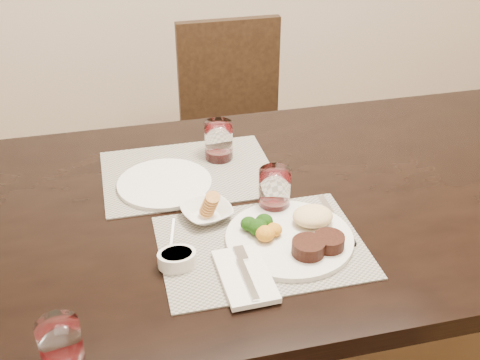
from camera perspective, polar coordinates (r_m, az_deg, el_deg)
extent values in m
cube|color=black|center=(1.59, 7.19, -1.88)|extent=(2.00, 1.00, 0.05)
cube|color=black|center=(2.44, -0.02, 3.09)|extent=(0.42, 0.42, 0.04)
cube|color=black|center=(2.38, -3.23, -4.20)|extent=(0.04, 0.04, 0.41)
cube|color=black|center=(2.45, 5.06, -3.03)|extent=(0.04, 0.04, 0.41)
cube|color=black|center=(2.68, -4.68, 0.21)|extent=(0.04, 0.04, 0.41)
cube|color=black|center=(2.74, 2.75, 1.14)|extent=(0.04, 0.04, 0.41)
cube|color=black|center=(2.50, -1.06, 10.06)|extent=(0.42, 0.04, 0.45)
cube|color=gray|center=(1.37, 2.06, -6.32)|extent=(0.46, 0.34, 0.00)
cube|color=gray|center=(1.65, -4.91, 0.66)|extent=(0.46, 0.34, 0.00)
cylinder|color=silver|center=(1.39, 4.69, -5.54)|extent=(0.29, 0.29, 0.01)
cylinder|color=black|center=(1.33, 6.49, -6.36)|extent=(0.07, 0.07, 0.03)
cylinder|color=black|center=(1.35, 8.44, -5.78)|extent=(0.07, 0.07, 0.03)
ellipsoid|color=#E3C088|center=(1.42, 6.91, -3.41)|extent=(0.10, 0.08, 0.04)
ellipsoid|color=#123A0B|center=(1.38, 1.70, -4.48)|extent=(0.05, 0.05, 0.04)
ellipsoid|color=orange|center=(1.36, 2.41, -5.09)|extent=(0.04, 0.04, 0.04)
cube|color=silver|center=(1.28, 0.47, -9.07)|extent=(0.11, 0.19, 0.01)
cube|color=white|center=(1.26, 0.71, -9.38)|extent=(0.02, 0.13, 0.01)
cube|color=white|center=(1.33, 0.06, -6.95)|extent=(0.03, 0.05, 0.00)
cube|color=white|center=(1.50, 8.44, -2.80)|extent=(0.02, 0.13, 0.00)
cube|color=black|center=(1.42, 9.96, -4.99)|extent=(0.02, 0.09, 0.01)
imported|color=silver|center=(1.46, -3.19, -3.07)|extent=(0.14, 0.14, 0.03)
cylinder|color=#BF813C|center=(1.45, -3.21, -2.42)|extent=(0.04, 0.04, 0.04)
cylinder|color=silver|center=(1.32, -5.99, -7.46)|extent=(0.08, 0.08, 0.03)
cylinder|color=#0B3310|center=(1.31, -6.02, -7.09)|extent=(0.07, 0.07, 0.01)
cube|color=white|center=(1.34, -6.42, -4.96)|extent=(0.01, 0.06, 0.04)
cylinder|color=silver|center=(1.47, 3.30, -0.92)|extent=(0.08, 0.08, 0.11)
cylinder|color=#3C0507|center=(1.49, 3.25, -2.23)|extent=(0.07, 0.07, 0.03)
cylinder|color=silver|center=(1.59, -7.17, -0.33)|extent=(0.25, 0.25, 0.01)
cylinder|color=silver|center=(1.69, -2.03, 3.75)|extent=(0.08, 0.08, 0.11)
cylinder|color=#3C0507|center=(1.70, -2.00, 2.53)|extent=(0.07, 0.07, 0.03)
cylinder|color=silver|center=(1.13, -16.60, -14.86)|extent=(0.07, 0.07, 0.10)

